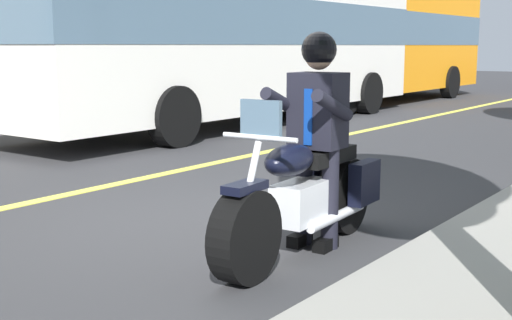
{
  "coord_description": "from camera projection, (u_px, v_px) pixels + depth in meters",
  "views": [
    {
      "loc": [
        4.64,
        4.03,
        1.63
      ],
      "look_at": [
        0.45,
        0.94,
        0.75
      ],
      "focal_mm": 47.59,
      "sensor_mm": 36.0,
      "label": 1
    }
  ],
  "objects": [
    {
      "name": "rider_main",
      "position": [
        317.0,
        121.0,
        5.41
      ],
      "size": [
        0.64,
        0.57,
        1.74
      ],
      "color": "black",
      "rests_on": "ground_plane"
    },
    {
      "name": "bus_near",
      "position": [
        238.0,
        34.0,
        13.97
      ],
      "size": [
        11.05,
        2.7,
        3.3
      ],
      "color": "white",
      "rests_on": "ground_plane"
    },
    {
      "name": "lane_center_stripe",
      "position": [
        66.0,
        195.0,
        7.48
      ],
      "size": [
        60.0,
        0.16,
        0.01
      ],
      "primitive_type": "cube",
      "color": "#E5DB4C",
      "rests_on": "ground_plane"
    },
    {
      "name": "motorcycle_main",
      "position": [
        305.0,
        197.0,
        5.35
      ],
      "size": [
        2.22,
        0.67,
        1.26
      ],
      "color": "black",
      "rests_on": "ground_plane"
    },
    {
      "name": "bus_far",
      "position": [
        370.0,
        37.0,
        19.18
      ],
      "size": [
        11.05,
        2.7,
        3.3
      ],
      "color": "orange",
      "rests_on": "ground_plane"
    },
    {
      "name": "ground_plane",
      "position": [
        204.0,
        223.0,
        6.31
      ],
      "size": [
        80.0,
        80.0,
        0.0
      ],
      "primitive_type": "plane",
      "color": "#333335"
    }
  ]
}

